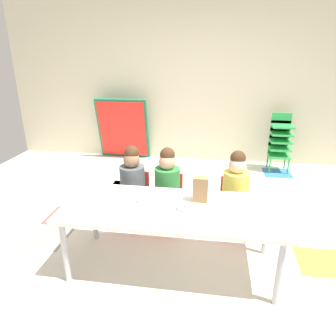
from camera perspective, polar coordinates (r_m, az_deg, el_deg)
The scene contains 12 objects.
ground_plane at distance 3.48m, azimuth 2.37°, elevation -10.76°, with size 6.57×4.71×0.02m.
back_wall at distance 5.34m, azimuth 5.53°, elevation 15.76°, with size 6.57×0.10×2.70m, color beige.
craft_table at distance 2.60m, azimuth 0.86°, elevation -8.20°, with size 1.84×0.75×0.60m.
seated_child_near_camera at distance 3.22m, azimuth -6.59°, elevation -2.24°, with size 0.32×0.32×0.92m.
seated_child_middle_seat at distance 3.15m, azimuth -0.11°, elevation -2.65°, with size 0.32×0.31×0.92m.
seated_child_far_right at distance 3.13m, azimuth 12.48°, elevation -3.34°, with size 0.32×0.31×0.92m.
kid_chair_green_stack at distance 5.18m, azimuth 20.17°, elevation 5.05°, with size 0.32×0.30×0.92m.
folded_activity_table at distance 5.50m, azimuth -8.41°, elevation 7.18°, with size 0.90×0.29×1.09m.
paper_bag_brown at distance 2.64m, azimuth 6.05°, elevation -3.94°, with size 0.13×0.09×0.22m, color #9E754C.
paper_plate_near_edge at distance 2.54m, azimuth 2.93°, elevation -7.66°, with size 0.18×0.18×0.01m, color white.
donut_powdered_on_plate at distance 2.52m, azimuth 2.94°, elevation -7.21°, with size 0.13×0.13×0.04m, color white.
donut_powdered_loose at distance 2.68m, azimuth -5.01°, elevation -5.89°, with size 0.10×0.10×0.03m, color white.
Camera 1 is at (0.31, -2.95, 1.80)m, focal length 32.73 mm.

